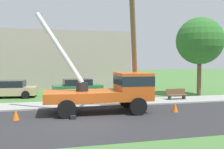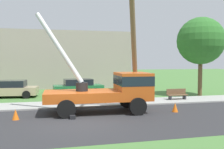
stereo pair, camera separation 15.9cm
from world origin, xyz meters
name	(u,v)px [view 1 (the left image)]	position (x,y,z in m)	size (l,w,h in m)	color
ground_plane	(64,93)	(0.00, 12.00, 0.00)	(120.00, 120.00, 0.00)	#477538
road_asphalt	(78,122)	(0.00, 0.00, 0.00)	(80.00, 7.40, 0.01)	#2B2B2D
sidewalk_strip	(70,104)	(0.00, 5.08, 0.05)	(80.00, 2.76, 0.10)	#9E9E99
utility_truck	(112,89)	(2.26, 2.08, 1.41)	(6.76, 3.21, 5.98)	#C65119
leaning_utility_pole	(134,40)	(3.82, 2.70, 4.40)	(1.84, 3.36, 8.60)	brown
traffic_cone_ahead	(175,107)	(5.94, 1.16, 0.28)	(0.36, 0.36, 0.56)	orange
traffic_cone_behind	(16,115)	(-3.09, 1.24, 0.28)	(0.36, 0.36, 0.56)	orange
traffic_cone_curbside	(131,103)	(3.80, 3.18, 0.28)	(0.36, 0.36, 0.56)	orange
parked_sedan_tan	(9,89)	(-4.59, 10.01, 0.71)	(4.55, 2.29, 1.42)	tan
parked_sedan_green	(77,87)	(1.14, 10.42, 0.71)	(4.51, 2.21, 1.42)	#1E6638
park_bench	(176,95)	(8.16, 5.14, 0.46)	(1.60, 0.45, 0.90)	brown
roadside_tree_far	(200,41)	(11.46, 7.22, 4.78)	(4.10, 4.10, 6.86)	brown
lowrise_building_backdrop	(50,60)	(-1.15, 18.53, 3.20)	(18.00, 6.00, 6.40)	#A5998C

